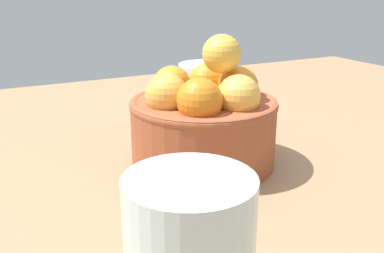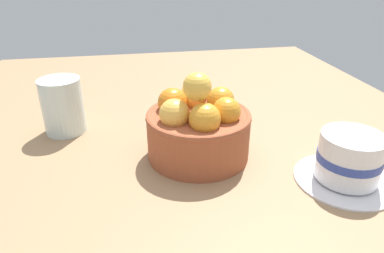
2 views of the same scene
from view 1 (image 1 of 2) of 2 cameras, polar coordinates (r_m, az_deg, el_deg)
The scene contains 3 objects.
ground_plane at distance 50.58cm, azimuth 1.41°, elevation -6.79°, with size 132.62×95.98×4.14cm, color #997551.
terracotta_bowl at distance 47.95cm, azimuth 1.55°, elevation 0.95°, with size 16.01×16.01×14.21cm.
coffee_cup at distance 69.44cm, azimuth 1.76°, elevation 4.92°, with size 13.91×13.91×7.21cm.
Camera 1 is at (22.01, 40.14, 19.44)cm, focal length 41.18 mm.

